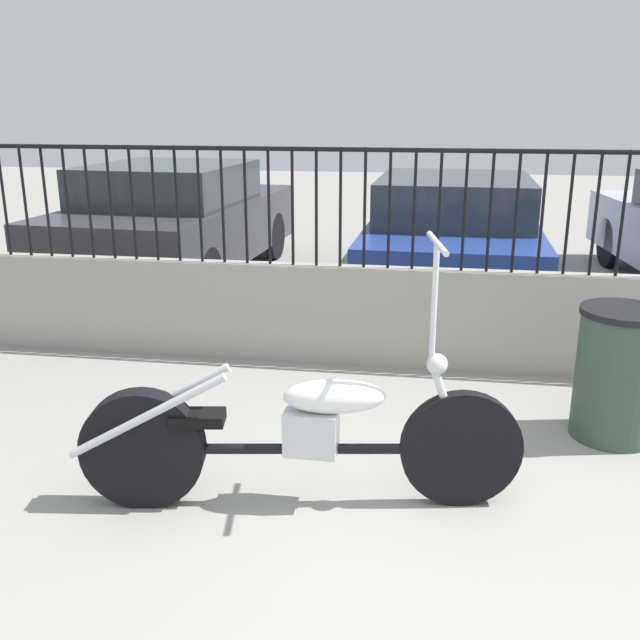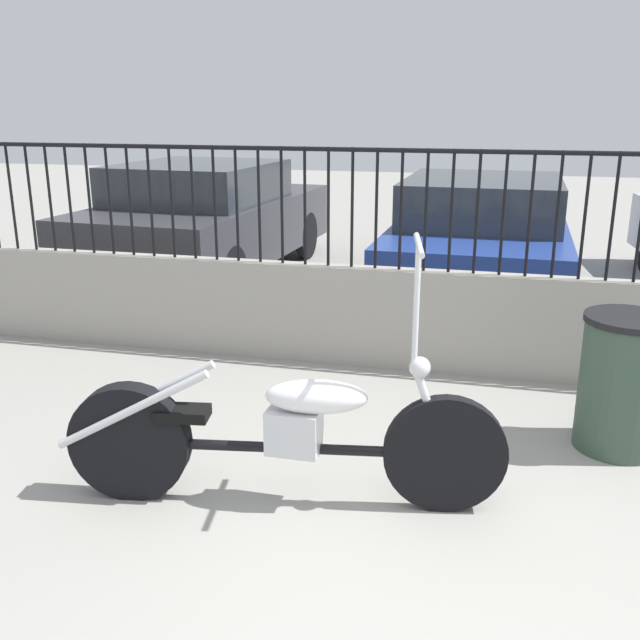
{
  "view_description": "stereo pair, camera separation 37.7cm",
  "coord_description": "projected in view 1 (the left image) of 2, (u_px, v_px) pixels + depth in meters",
  "views": [
    {
      "loc": [
        -0.12,
        -2.61,
        2.08
      ],
      "look_at": [
        -0.85,
        1.85,
        0.7
      ],
      "focal_mm": 40.0,
      "sensor_mm": 36.0,
      "label": 1
    },
    {
      "loc": [
        0.24,
        -2.54,
        2.08
      ],
      "look_at": [
        -0.85,
        1.85,
        0.7
      ],
      "focal_mm": 40.0,
      "sensor_mm": 36.0,
      "label": 2
    }
  ],
  "objects": [
    {
      "name": "ground_plane",
      "position": [
        446.0,
        609.0,
        3.05
      ],
      "size": [
        40.0,
        40.0,
        0.0
      ],
      "primitive_type": "plane",
      "color": "gray"
    },
    {
      "name": "low_wall",
      "position": [
        446.0,
        319.0,
        5.74
      ],
      "size": [
        10.79,
        0.18,
        0.82
      ],
      "color": "#9E998E",
      "rests_on": "ground_plane"
    },
    {
      "name": "fence_railing",
      "position": [
        453.0,
        192.0,
        5.44
      ],
      "size": [
        10.79,
        0.04,
        0.94
      ],
      "color": "black",
      "rests_on": "low_wall"
    },
    {
      "name": "motorcycle_black",
      "position": [
        279.0,
        436.0,
        3.75
      ],
      "size": [
        2.37,
        0.65,
        1.45
      ],
      "rotation": [
        0.0,
        0.0,
        0.16
      ],
      "color": "black",
      "rests_on": "ground_plane"
    },
    {
      "name": "trash_bin",
      "position": [
        618.0,
        374.0,
        4.52
      ],
      "size": [
        0.55,
        0.55,
        0.86
      ],
      "color": "#334738",
      "rests_on": "ground_plane"
    },
    {
      "name": "car_dark_grey",
      "position": [
        176.0,
        220.0,
        8.7
      ],
      "size": [
        2.11,
        4.14,
        1.39
      ],
      "rotation": [
        0.0,
        0.0,
        1.5
      ],
      "color": "black",
      "rests_on": "ground_plane"
    },
    {
      "name": "car_blue",
      "position": [
        452.0,
        231.0,
        8.25
      ],
      "size": [
        1.95,
        4.28,
        1.29
      ],
      "rotation": [
        0.0,
        0.0,
        1.54
      ],
      "color": "black",
      "rests_on": "ground_plane"
    }
  ]
}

